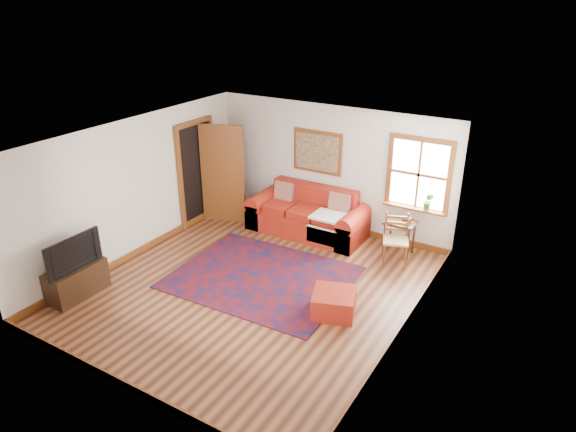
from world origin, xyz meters
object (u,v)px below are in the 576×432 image
Objects in this scene: red_leather_sofa at (308,218)px; side_table at (400,228)px; red_ottoman at (334,303)px; ladder_back_chair at (396,237)px; media_cabinet at (77,281)px.

red_leather_sofa is 3.56× the size of side_table.
red_ottoman is at bearing -94.49° from side_table.
red_ottoman is at bearing -96.62° from ladder_back_chair.
ladder_back_chair is (0.23, 1.97, 0.32)m from red_ottoman.
ladder_back_chair reaches higher than side_table.
side_table is 5.56m from media_cabinet.
red_leather_sofa is at bearing 62.71° from media_cabinet.
media_cabinet is (-2.02, -3.92, -0.04)m from red_leather_sofa.
ladder_back_chair is at bearing 63.86° from red_ottoman.
red_ottoman is (1.69, -2.28, -0.12)m from red_leather_sofa.
media_cabinet is (-3.95, -3.61, -0.24)m from ladder_back_chair.
ladder_back_chair is (0.05, -0.34, -0.04)m from side_table.
red_leather_sofa reaches higher than media_cabinet.
red_leather_sofa is 2.48× the size of media_cabinet.
red_ottoman is 0.95× the size of side_table.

